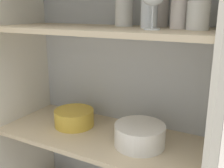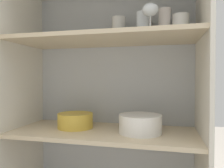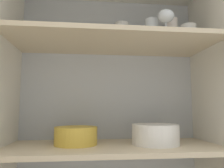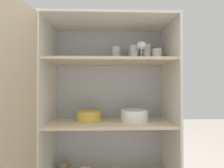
{
  "view_description": "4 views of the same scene",
  "coord_description": "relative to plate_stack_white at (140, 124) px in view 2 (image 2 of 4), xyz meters",
  "views": [
    {
      "loc": [
        0.55,
        -0.73,
        1.27
      ],
      "look_at": [
        0.03,
        0.23,
        0.96
      ],
      "focal_mm": 42.0,
      "sensor_mm": 36.0,
      "label": 1
    },
    {
      "loc": [
        0.31,
        -0.88,
        1.0
      ],
      "look_at": [
        0.04,
        0.22,
        0.97
      ],
      "focal_mm": 35.0,
      "sensor_mm": 36.0,
      "label": 2
    },
    {
      "loc": [
        -0.11,
        -0.78,
        0.89
      ],
      "look_at": [
        -0.0,
        0.23,
        1.01
      ],
      "focal_mm": 35.0,
      "sensor_mm": 36.0,
      "label": 3
    },
    {
      "loc": [
        -0.03,
        -1.16,
        1.01
      ],
      "look_at": [
        0.02,
        0.22,
        1.02
      ],
      "focal_mm": 28.0,
      "sensor_mm": 36.0,
      "label": 4
    }
  ],
  "objects": [
    {
      "name": "cupboard_back_panel",
      "position": [
        -0.19,
        0.21,
        -0.03
      ],
      "size": [
        0.97,
        0.02,
        1.49
      ],
      "primitive_type": "cube",
      "color": "#B2B7BC",
      "rests_on": "ground_plane"
    },
    {
      "name": "cupboard_side_left",
      "position": [
        -0.66,
        0.01,
        -0.03
      ],
      "size": [
        0.02,
        0.42,
        1.49
      ],
      "primitive_type": "cube",
      "color": "silver",
      "rests_on": "ground_plane"
    },
    {
      "name": "cupboard_side_right",
      "position": [
        0.29,
        0.01,
        -0.03
      ],
      "size": [
        0.02,
        0.42,
        1.49
      ],
      "primitive_type": "cube",
      "color": "silver",
      "rests_on": "ground_plane"
    },
    {
      "name": "shelf_board_middle",
      "position": [
        -0.19,
        0.01,
        -0.05
      ],
      "size": [
        0.93,
        0.39,
        0.02
      ],
      "primitive_type": "cube",
      "color": "beige"
    },
    {
      "name": "shelf_board_upper",
      "position": [
        -0.19,
        0.01,
        0.42
      ],
      "size": [
        0.93,
        0.39,
        0.02
      ],
      "primitive_type": "cube",
      "color": "beige"
    },
    {
      "name": "tumbler_glass_0",
      "position": [
        0.11,
        0.06,
        0.5
      ],
      "size": [
        0.06,
        0.06,
        0.14
      ],
      "color": "silver",
      "rests_on": "shelf_board_upper"
    },
    {
      "name": "tumbler_glass_1",
      "position": [
        0.01,
        0.04,
        0.49
      ],
      "size": [
        0.06,
        0.06,
        0.12
      ],
      "color": "white",
      "rests_on": "shelf_board_upper"
    },
    {
      "name": "tumbler_glass_2",
      "position": [
        0.01,
        0.15,
        0.49
      ],
      "size": [
        0.08,
        0.08,
        0.12
      ],
      "color": "silver",
      "rests_on": "shelf_board_upper"
    },
    {
      "name": "tumbler_glass_3",
      "position": [
        -0.13,
        0.11,
        0.49
      ],
      "size": [
        0.08,
        0.08,
        0.13
      ],
      "color": "white",
      "rests_on": "shelf_board_upper"
    },
    {
      "name": "tumbler_glass_4",
      "position": [
        0.19,
        0.03,
        0.48
      ],
      "size": [
        0.08,
        0.08,
        0.1
      ],
      "color": "white",
      "rests_on": "shelf_board_upper"
    },
    {
      "name": "wine_glass_0",
      "position": [
        0.05,
        -0.04,
        0.53
      ],
      "size": [
        0.08,
        0.08,
        0.14
      ],
      "color": "white",
      "rests_on": "shelf_board_upper"
    },
    {
      "name": "plate_stack_white",
      "position": [
        0.0,
        0.0,
        0.0
      ],
      "size": [
        0.21,
        0.21,
        0.09
      ],
      "color": "white",
      "rests_on": "shelf_board_middle"
    },
    {
      "name": "mixing_bowl_large",
      "position": [
        -0.35,
        0.03,
        -0.0
      ],
      "size": [
        0.19,
        0.19,
        0.08
      ],
      "color": "gold",
      "rests_on": "shelf_board_middle"
    }
  ]
}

